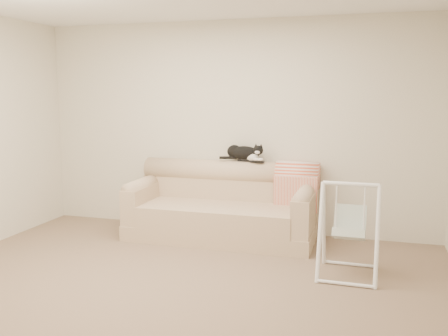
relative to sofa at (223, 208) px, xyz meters
name	(u,v)px	position (x,y,z in m)	size (l,w,h in m)	color
ground_plane	(174,286)	(0.03, -1.62, -0.35)	(5.00, 5.00, 0.00)	brown
room_shell	(172,116)	(0.03, -1.62, 1.18)	(5.04, 4.04, 2.60)	beige
sofa	(223,208)	(0.00, 0.00, 0.00)	(2.20, 0.93, 0.90)	tan
remote_a	(245,160)	(0.21, 0.25, 0.56)	(0.18, 0.05, 0.03)	black
remote_b	(257,162)	(0.37, 0.20, 0.56)	(0.17, 0.06, 0.02)	black
tuxedo_cat	(244,153)	(0.20, 0.25, 0.65)	(0.56, 0.25, 0.22)	black
throw_blanket	(297,178)	(0.86, 0.23, 0.37)	(0.50, 0.38, 0.58)	#D84925
baby_swing	(349,229)	(1.51, -0.89, 0.10)	(0.57, 0.60, 0.91)	white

